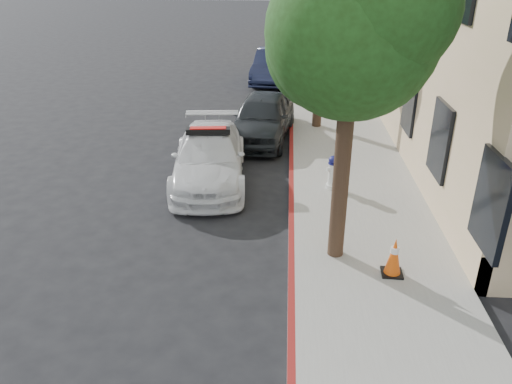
{
  "coord_description": "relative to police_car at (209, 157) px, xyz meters",
  "views": [
    {
      "loc": [
        1.9,
        -10.26,
        5.35
      ],
      "look_at": [
        1.31,
        -1.13,
        1.0
      ],
      "focal_mm": 35.0,
      "sensor_mm": 36.0,
      "label": 1
    }
  ],
  "objects": [
    {
      "name": "parked_car_mid",
      "position": [
        1.2,
        3.37,
        0.07
      ],
      "size": [
        2.23,
        4.43,
        1.45
      ],
      "primitive_type": "imported",
      "rotation": [
        0.0,
        0.0,
        -0.13
      ],
      "color": "black",
      "rests_on": "ground"
    },
    {
      "name": "police_car",
      "position": [
        0.0,
        0.0,
        0.0
      ],
      "size": [
        2.25,
        4.62,
        1.45
      ],
      "rotation": [
        0.0,
        0.0,
        0.1
      ],
      "color": "white",
      "rests_on": "ground"
    },
    {
      "name": "traffic_cone",
      "position": [
        3.94,
        -4.24,
        -0.14
      ],
      "size": [
        0.4,
        0.4,
        0.73
      ],
      "rotation": [
        0.0,
        0.0,
        -0.05
      ],
      "color": "black",
      "rests_on": "sidewalk"
    },
    {
      "name": "ground",
      "position": [
        0.07,
        -1.63,
        -0.65
      ],
      "size": [
        120.0,
        120.0,
        0.0
      ],
      "primitive_type": "plane",
      "color": "black",
      "rests_on": "ground"
    },
    {
      "name": "fire_hydrant",
      "position": [
        3.13,
        -0.62,
        -0.09
      ],
      "size": [
        0.36,
        0.32,
        0.84
      ],
      "rotation": [
        0.0,
        0.0,
        0.3
      ],
      "color": "silver",
      "rests_on": "sidewalk"
    },
    {
      "name": "parked_car_far",
      "position": [
        1.27,
        11.37,
        0.08
      ],
      "size": [
        1.99,
        4.58,
        1.46
      ],
      "primitive_type": "imported",
      "rotation": [
        0.0,
        0.0,
        -0.1
      ],
      "color": "#151934",
      "rests_on": "ground"
    },
    {
      "name": "curb_strip",
      "position": [
        2.13,
        8.37,
        -0.58
      ],
      "size": [
        0.12,
        50.0,
        0.15
      ],
      "primitive_type": "cube",
      "color": "maroon",
      "rests_on": "ground"
    },
    {
      "name": "sidewalk",
      "position": [
        3.67,
        8.37,
        -0.58
      ],
      "size": [
        3.2,
        50.0,
        0.15
      ],
      "primitive_type": "cube",
      "color": "gray",
      "rests_on": "ground"
    },
    {
      "name": "tree_near",
      "position": [
        3.0,
        -3.65,
        3.62
      ],
      "size": [
        2.92,
        2.82,
        5.62
      ],
      "color": "black",
      "rests_on": "sidewalk"
    }
  ]
}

